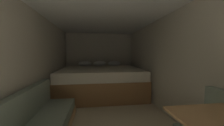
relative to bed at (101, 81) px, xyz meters
name	(u,v)px	position (x,y,z in m)	size (l,w,h in m)	color
ground_plane	(106,120)	(0.00, -1.66, -0.41)	(7.37, 7.37, 0.00)	beige
wall_back	(99,60)	(0.00, 1.05, 0.60)	(2.59, 0.05, 2.02)	beige
wall_left	(30,68)	(-1.27, -1.66, 0.60)	(0.05, 5.37, 2.02)	beige
wall_right	(171,66)	(1.27, -1.66, 0.60)	(0.05, 5.37, 2.02)	beige
ceiling_slab	(105,8)	(0.00, -1.66, 1.64)	(2.59, 5.37, 0.05)	white
bed	(101,81)	(0.00, 0.00, 0.00)	(2.37, 1.99, 0.98)	olive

